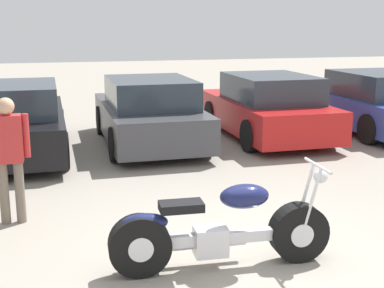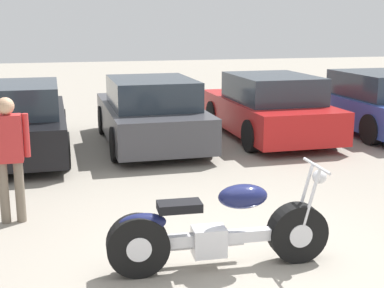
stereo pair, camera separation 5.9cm
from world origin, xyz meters
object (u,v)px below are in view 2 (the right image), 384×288
object	(u,v)px
motorcycle	(217,231)
person_standing	(9,150)
parked_car_dark_grey	(150,113)
parked_car_black	(16,121)
parked_car_red	(268,108)
parked_car_blue	(375,103)

from	to	relation	value
motorcycle	person_standing	distance (m)	2.90
parked_car_dark_grey	motorcycle	bearing A→B (deg)	-93.49
parked_car_black	parked_car_red	distance (m)	5.30
motorcycle	parked_car_black	world-z (taller)	parked_car_black
parked_car_black	motorcycle	bearing A→B (deg)	-67.69
parked_car_dark_grey	person_standing	distance (m)	4.67
parked_car_red	parked_car_blue	size ratio (longest dim) A/B	1.00
parked_car_dark_grey	parked_car_red	world-z (taller)	same
parked_car_red	person_standing	bearing A→B (deg)	-142.00
motorcycle	parked_car_blue	world-z (taller)	parked_car_blue
parked_car_dark_grey	person_standing	world-z (taller)	person_standing
person_standing	motorcycle	bearing A→B (deg)	-41.58
motorcycle	person_standing	xyz separation A→B (m)	(-2.13, 1.89, 0.55)
person_standing	parked_car_black	bearing A→B (deg)	92.42
parked_car_red	parked_car_blue	world-z (taller)	same
parked_car_red	person_standing	distance (m)	6.52
parked_car_red	person_standing	xyz separation A→B (m)	(-5.13, -4.01, 0.29)
parked_car_red	parked_car_black	bearing A→B (deg)	-176.49
parked_car_dark_grey	person_standing	xyz separation A→B (m)	(-2.49, -3.94, 0.29)
motorcycle	parked_car_red	bearing A→B (deg)	63.06
parked_car_black	person_standing	xyz separation A→B (m)	(0.16, -3.68, 0.29)
motorcycle	person_standing	world-z (taller)	person_standing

